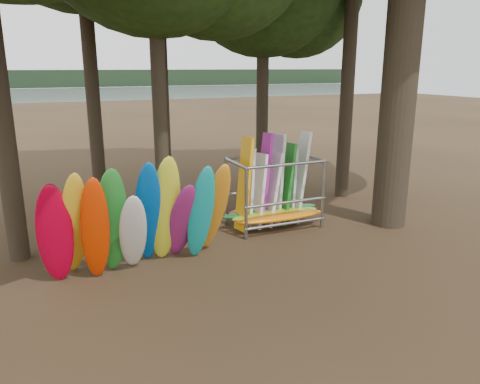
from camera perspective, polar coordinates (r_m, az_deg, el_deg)
name	(u,v)px	position (r m, az deg, el deg)	size (l,w,h in m)	color
ground	(253,260)	(12.02, 1.61, -8.32)	(120.00, 120.00, 0.00)	#47331E
lake	(70,102)	(70.30, -19.98, 10.29)	(160.00, 160.00, 0.00)	gray
far_shore	(53,79)	(120.11, -21.85, 12.69)	(160.00, 4.00, 4.00)	black
kayak_row	(143,220)	(11.16, -11.75, -3.40)	(4.45, 2.04, 3.03)	#B80020
storage_rack	(274,194)	(14.27, 4.13, -0.30)	(3.24, 1.50, 2.88)	slate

